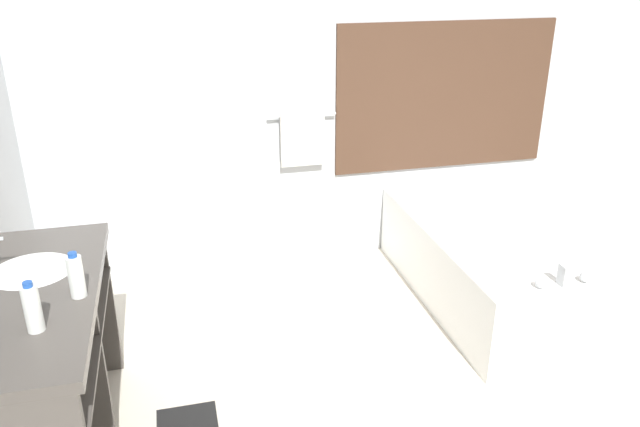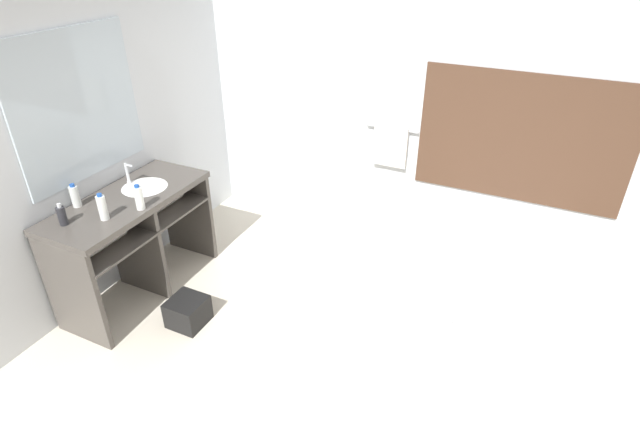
# 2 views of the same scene
# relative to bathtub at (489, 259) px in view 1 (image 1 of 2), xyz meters

# --- Properties ---
(wall_back_with_blinds) EXTENTS (7.40, 0.13, 2.70)m
(wall_back_with_blinds) POSITION_rel_bathtub_xyz_m (-0.78, 0.93, 1.06)
(wall_back_with_blinds) COLOR silver
(wall_back_with_blinds) RESTS_ON ground_plane
(vanity_counter) EXTENTS (0.60, 1.36, 0.91)m
(vanity_counter) POSITION_rel_bathtub_xyz_m (-2.70, -0.86, 0.37)
(vanity_counter) COLOR #4C4742
(vanity_counter) RESTS_ON ground_plane
(bathtub) EXTENTS (0.91, 1.78, 0.64)m
(bathtub) POSITION_rel_bathtub_xyz_m (0.00, 0.00, 0.00)
(bathtub) COLOR white
(bathtub) RESTS_ON ground_plane
(water_bottle_1) EXTENTS (0.06, 0.06, 0.20)m
(water_bottle_1) POSITION_rel_bathtub_xyz_m (-2.47, -0.97, 0.71)
(water_bottle_1) COLOR silver
(water_bottle_1) RESTS_ON vanity_counter
(water_bottle_2) EXTENTS (0.06, 0.06, 0.21)m
(water_bottle_2) POSITION_rel_bathtub_xyz_m (-2.60, -1.20, 0.72)
(water_bottle_2) COLOR silver
(water_bottle_2) RESTS_ON vanity_counter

